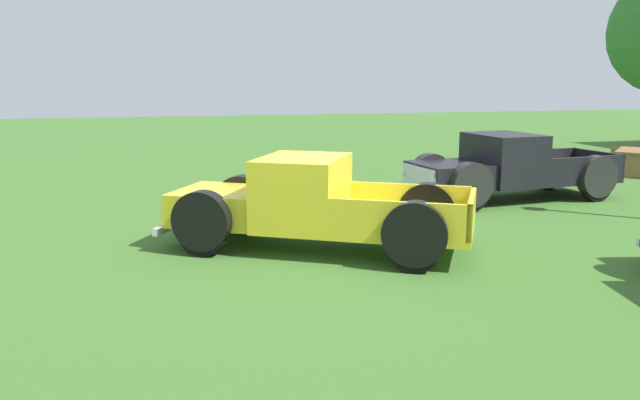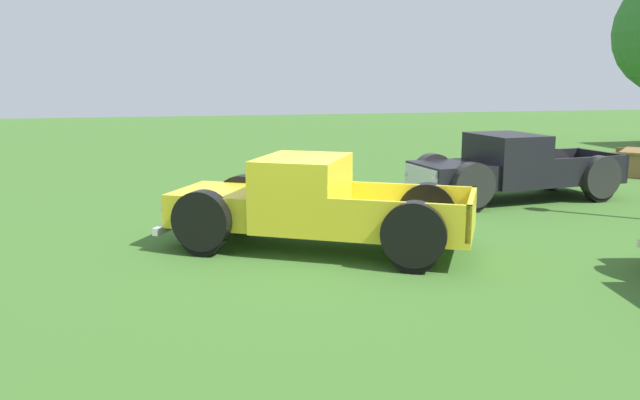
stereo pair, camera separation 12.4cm
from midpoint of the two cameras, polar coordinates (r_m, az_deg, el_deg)
The scene contains 4 objects.
ground_plane at distance 11.70m, azimuth 0.14°, elevation -4.24°, with size 80.00×80.00×0.00m, color #3D6B28.
pickup_truck_foreground at distance 11.53m, azimuth -1.56°, elevation -0.46°, with size 4.30×5.63×1.65m.
pickup_truck_behind_left at distance 16.58m, azimuth 15.94°, elevation 2.60°, with size 2.58×5.57×1.65m.
picnic_table at distance 22.52m, azimuth 26.08°, elevation 3.23°, with size 2.32×2.32×0.78m.
Camera 2 is at (10.97, -2.69, 3.04)m, focal length 36.55 mm.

